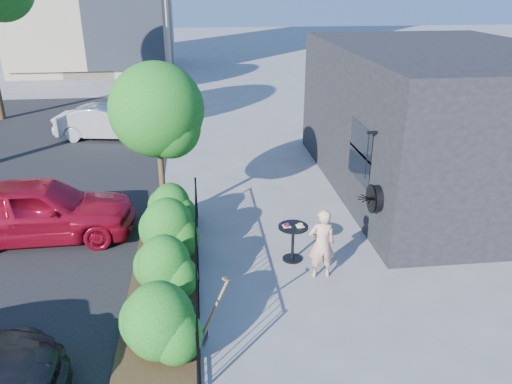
{
  "coord_description": "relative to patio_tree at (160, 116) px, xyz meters",
  "views": [
    {
      "loc": [
        -1.34,
        -8.7,
        5.63
      ],
      "look_at": [
        -0.12,
        1.68,
        1.2
      ],
      "focal_mm": 35.0,
      "sensor_mm": 36.0,
      "label": 1
    }
  ],
  "objects": [
    {
      "name": "woman",
      "position": [
        3.24,
        -2.84,
        -2.01
      ],
      "size": [
        0.55,
        0.37,
        1.51
      ],
      "primitive_type": "imported",
      "rotation": [
        0.0,
        0.0,
        3.15
      ],
      "color": "tan",
      "rests_on": "ground"
    },
    {
      "name": "shovel",
      "position": [
        0.98,
        -4.64,
        -2.19
      ],
      "size": [
        0.5,
        0.17,
        1.3
      ],
      "color": "brown",
      "rests_on": "ground"
    },
    {
      "name": "cafe_table",
      "position": [
        2.79,
        -2.12,
        -2.2
      ],
      "size": [
        0.65,
        0.65,
        0.87
      ],
      "rotation": [
        0.0,
        0.0,
        0.08
      ],
      "color": "black",
      "rests_on": "ground"
    },
    {
      "name": "car_red",
      "position": [
        -2.91,
        -0.45,
        -2.02
      ],
      "size": [
        4.38,
        1.83,
        1.48
      ],
      "primitive_type": "imported",
      "rotation": [
        0.0,
        0.0,
        1.59
      ],
      "color": "#A30D25",
      "rests_on": "ground"
    },
    {
      "name": "patio_tree",
      "position": [
        0.0,
        0.0,
        0.0
      ],
      "size": [
        2.2,
        2.2,
        3.94
      ],
      "color": "#3F2B19",
      "rests_on": "ground"
    },
    {
      "name": "planting_bed",
      "position": [
        0.04,
        -2.76,
        -2.72
      ],
      "size": [
        1.3,
        6.0,
        0.08
      ],
      "primitive_type": "cube",
      "color": "#382616",
      "rests_on": "ground"
    },
    {
      "name": "shrubs",
      "position": [
        0.14,
        -2.66,
        -2.06
      ],
      "size": [
        1.1,
        5.6,
        1.24
      ],
      "color": "#135414",
      "rests_on": "ground"
    },
    {
      "name": "ground",
      "position": [
        2.24,
        -2.76,
        -2.76
      ],
      "size": [
        120.0,
        120.0,
        0.0
      ],
      "primitive_type": "plane",
      "color": "gray",
      "rests_on": "ground"
    },
    {
      "name": "fence",
      "position": [
        0.74,
        -2.76,
        -2.2
      ],
      "size": [
        0.05,
        6.05,
        1.1
      ],
      "color": "black",
      "rests_on": "ground"
    },
    {
      "name": "car_silver",
      "position": [
        -2.59,
        7.71,
        -2.13
      ],
      "size": [
        4.03,
        1.97,
        1.27
      ],
      "primitive_type": "imported",
      "rotation": [
        0.0,
        0.0,
        1.4
      ],
      "color": "#B6B6BB",
      "rests_on": "ground"
    },
    {
      "name": "shop_building",
      "position": [
        7.73,
        1.74,
        -0.76
      ],
      "size": [
        6.22,
        9.0,
        4.0
      ],
      "color": "black",
      "rests_on": "ground"
    }
  ]
}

